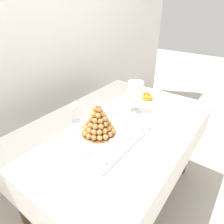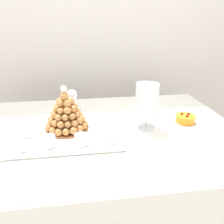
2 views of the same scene
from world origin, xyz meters
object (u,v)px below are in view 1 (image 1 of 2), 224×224
object	(u,v)px
dessert_cup_mid_left	(114,145)
creme_brulee_ramekin	(85,147)
serving_tray	(105,136)
dessert_cup_mid_right	(140,126)
macaron_goblet	(135,94)
dessert_cup_centre	(127,134)
fruit_tart_plate	(146,98)
croquembouche	(98,121)
dessert_cup_left	(102,159)
wine_glass	(75,108)

from	to	relation	value
dessert_cup_mid_left	creme_brulee_ramekin	xyz separation A→B (m)	(-0.10, 0.14, -0.01)
serving_tray	dessert_cup_mid_right	world-z (taller)	dessert_cup_mid_right
dessert_cup_mid_right	creme_brulee_ramekin	distance (m)	0.41
dessert_cup_mid_right	macaron_goblet	distance (m)	0.29
dessert_cup_centre	dessert_cup_mid_right	bearing A→B (deg)	-9.56
macaron_goblet	fruit_tart_plate	world-z (taller)	macaron_goblet
croquembouche	macaron_goblet	world-z (taller)	same
serving_tray	dessert_cup_centre	world-z (taller)	dessert_cup_centre
croquembouche	dessert_cup_centre	world-z (taller)	croquembouche
croquembouche	dessert_cup_mid_left	bearing A→B (deg)	-111.09
dessert_cup_mid_right	fruit_tart_plate	size ratio (longest dim) A/B	0.32
creme_brulee_ramekin	dessert_cup_centre	bearing A→B (deg)	-28.96
croquembouche	dessert_cup_left	distance (m)	0.28
dessert_cup_centre	croquembouche	bearing A→B (deg)	113.09
dessert_cup_left	dessert_cup_centre	xyz separation A→B (m)	(0.27, 0.02, -0.00)
dessert_cup_centre	wine_glass	size ratio (longest dim) A/B	0.41
dessert_cup_mid_left	croquembouche	bearing A→B (deg)	68.91
macaron_goblet	wine_glass	xyz separation A→B (m)	(-0.39, 0.26, -0.04)
dessert_cup_mid_left	dessert_cup_centre	size ratio (longest dim) A/B	0.93
creme_brulee_ramekin	macaron_goblet	bearing A→B (deg)	1.13
dessert_cup_left	fruit_tart_plate	size ratio (longest dim) A/B	0.30
dessert_cup_left	wine_glass	bearing A→B (deg)	62.55
dessert_cup_left	dessert_cup_centre	size ratio (longest dim) A/B	0.91
macaron_goblet	wine_glass	size ratio (longest dim) A/B	1.61
dessert_cup_left	fruit_tart_plate	world-z (taller)	dessert_cup_left
serving_tray	croquembouche	world-z (taller)	croquembouche
dessert_cup_mid_right	macaron_goblet	bearing A→B (deg)	38.51
serving_tray	creme_brulee_ramekin	bearing A→B (deg)	174.06
dessert_cup_centre	wine_glass	bearing A→B (deg)	96.88
dessert_cup_mid_left	macaron_goblet	xyz separation A→B (m)	(0.48, 0.15, 0.11)
dessert_cup_left	dessert_cup_mid_right	size ratio (longest dim) A/B	0.92
macaron_goblet	fruit_tart_plate	size ratio (longest dim) A/B	1.27
serving_tray	dessert_cup_centre	xyz separation A→B (m)	(0.07, -0.12, 0.03)
dessert_cup_left	fruit_tart_plate	distance (m)	0.86
croquembouche	dessert_cup_mid_right	size ratio (longest dim) A/B	3.81
serving_tray	dessert_cup_left	size ratio (longest dim) A/B	9.52
serving_tray	wine_glass	xyz separation A→B (m)	(0.02, 0.29, 0.10)
dessert_cup_mid_left	fruit_tart_plate	world-z (taller)	dessert_cup_mid_left
serving_tray	wine_glass	world-z (taller)	wine_glass
dessert_cup_left	dessert_cup_mid_left	size ratio (longest dim) A/B	0.98
croquembouche	dessert_cup_centre	size ratio (longest dim) A/B	3.78
serving_tray	fruit_tart_plate	world-z (taller)	fruit_tart_plate
serving_tray	macaron_goblet	xyz separation A→B (m)	(0.41, 0.03, 0.14)
fruit_tart_plate	dessert_cup_centre	bearing A→B (deg)	-164.04
creme_brulee_ramekin	wine_glass	xyz separation A→B (m)	(0.20, 0.27, 0.09)
serving_tray	dessert_cup_centre	size ratio (longest dim) A/B	8.68
dessert_cup_centre	fruit_tart_plate	world-z (taller)	fruit_tart_plate
creme_brulee_ramekin	wine_glass	size ratio (longest dim) A/B	0.62
croquembouche	dessert_cup_mid_left	world-z (taller)	croquembouche
dessert_cup_centre	macaron_goblet	xyz separation A→B (m)	(0.34, 0.15, 0.11)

